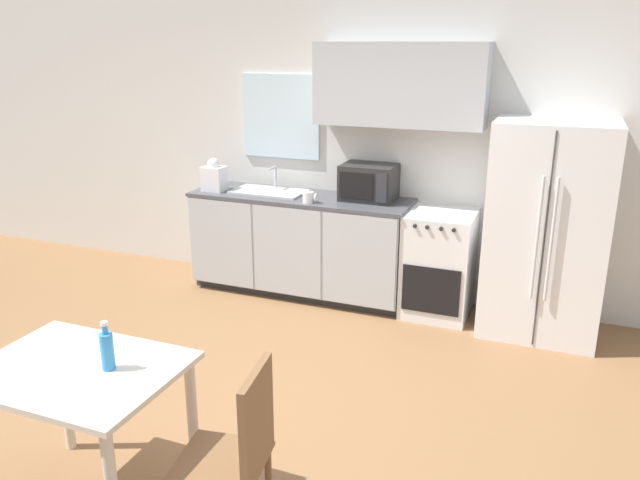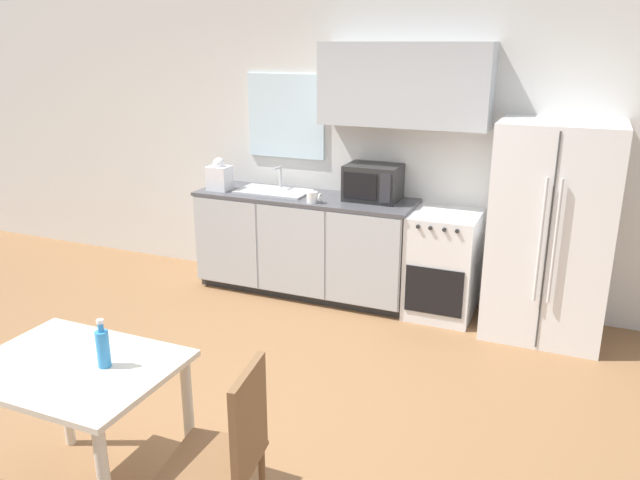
# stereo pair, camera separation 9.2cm
# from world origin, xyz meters

# --- Properties ---
(ground_plane) EXTENTS (12.00, 12.00, 0.00)m
(ground_plane) POSITION_xyz_m (0.00, 0.00, 0.00)
(ground_plane) COLOR olive
(wall_back) EXTENTS (12.00, 0.38, 2.70)m
(wall_back) POSITION_xyz_m (0.04, 2.39, 1.43)
(wall_back) COLOR silver
(wall_back) RESTS_ON ground_plane
(kitchen_counter) EXTENTS (2.04, 0.62, 0.94)m
(kitchen_counter) POSITION_xyz_m (-0.52, 2.08, 0.47)
(kitchen_counter) COLOR #333333
(kitchen_counter) RESTS_ON ground_plane
(oven_range) EXTENTS (0.56, 0.61, 0.91)m
(oven_range) POSITION_xyz_m (0.78, 2.09, 0.45)
(oven_range) COLOR white
(oven_range) RESTS_ON ground_plane
(refrigerator) EXTENTS (0.90, 0.73, 1.71)m
(refrigerator) POSITION_xyz_m (1.61, 2.04, 0.86)
(refrigerator) COLOR white
(refrigerator) RESTS_ON ground_plane
(kitchen_sink) EXTENTS (0.67, 0.38, 0.22)m
(kitchen_sink) POSITION_xyz_m (-0.83, 2.09, 0.95)
(kitchen_sink) COLOR #B7BABC
(kitchen_sink) RESTS_ON kitchen_counter
(microwave) EXTENTS (0.47, 0.37, 0.31)m
(microwave) POSITION_xyz_m (0.11, 2.17, 1.10)
(microwave) COLOR #282828
(microwave) RESTS_ON kitchen_counter
(coffee_mug) EXTENTS (0.13, 0.10, 0.10)m
(coffee_mug) POSITION_xyz_m (-0.33, 1.87, 0.99)
(coffee_mug) COLOR white
(coffee_mug) RESTS_ON kitchen_counter
(grocery_bag_0) EXTENTS (0.20, 0.17, 0.31)m
(grocery_bag_0) POSITION_xyz_m (-1.34, 1.97, 1.07)
(grocery_bag_0) COLOR white
(grocery_bag_0) RESTS_ON kitchen_counter
(dining_table) EXTENTS (0.98, 0.74, 0.78)m
(dining_table) POSITION_xyz_m (-0.39, -0.93, 0.65)
(dining_table) COLOR beige
(dining_table) RESTS_ON ground_plane
(dining_chair_side) EXTENTS (0.46, 0.46, 0.93)m
(dining_chair_side) POSITION_xyz_m (0.48, -0.89, 0.54)
(dining_chair_side) COLOR brown
(dining_chair_side) RESTS_ON ground_plane
(drink_bottle) EXTENTS (0.06, 0.06, 0.25)m
(drink_bottle) POSITION_xyz_m (-0.23, -0.88, 0.88)
(drink_bottle) COLOR #338CD8
(drink_bottle) RESTS_ON dining_table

